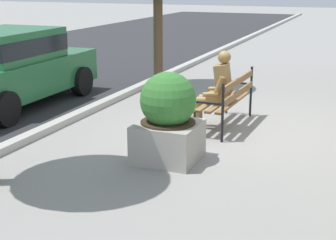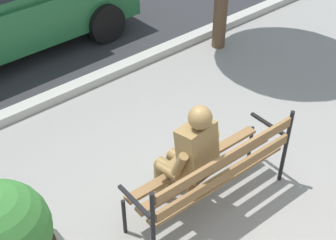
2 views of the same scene
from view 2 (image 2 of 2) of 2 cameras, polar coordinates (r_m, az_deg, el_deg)
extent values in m
plane|color=gray|center=(4.93, 5.45, -11.91)|extent=(80.00, 80.00, 0.00)
cube|color=#B2AFA8|center=(6.67, -12.32, 3.41)|extent=(60.00, 0.20, 0.12)
cube|color=olive|center=(4.66, 6.22, -7.46)|extent=(1.70, 0.16, 0.04)
cube|color=olive|center=(4.75, 4.72, -6.26)|extent=(1.70, 0.16, 0.04)
cube|color=olive|center=(4.84, 3.28, -5.11)|extent=(1.70, 0.16, 0.04)
cube|color=olive|center=(4.50, 7.16, -6.57)|extent=(1.70, 0.09, 0.11)
cube|color=olive|center=(4.35, 7.38, -4.51)|extent=(1.70, 0.09, 0.11)
cylinder|color=black|center=(4.65, -5.34, -11.63)|extent=(0.04, 0.04, 0.45)
cylinder|color=black|center=(4.21, -1.83, -13.31)|extent=(0.04, 0.04, 0.95)
cube|color=black|center=(4.24, -4.10, -9.83)|extent=(0.05, 0.48, 0.03)
cylinder|color=black|center=(5.49, 9.99, -2.71)|extent=(0.04, 0.04, 0.45)
cylinder|color=black|center=(5.12, 14.10, -3.25)|extent=(0.04, 0.04, 0.95)
cube|color=black|center=(5.15, 12.07, -0.51)|extent=(0.05, 0.48, 0.03)
cube|color=olive|center=(4.60, 2.52, -6.01)|extent=(0.37, 0.35, 0.16)
cube|color=olive|center=(4.34, 3.61, -3.61)|extent=(0.39, 0.32, 0.55)
sphere|color=olive|center=(4.09, 3.93, 0.30)|extent=(0.22, 0.22, 0.22)
cylinder|color=olive|center=(4.26, 1.43, -5.41)|extent=(0.11, 0.19, 0.29)
cylinder|color=olive|center=(4.44, -0.03, -6.20)|extent=(0.11, 0.27, 0.10)
cylinder|color=olive|center=(4.51, 5.24, -2.62)|extent=(0.11, 0.19, 0.29)
cylinder|color=olive|center=(4.69, 3.89, -3.36)|extent=(0.11, 0.27, 0.10)
cylinder|color=olive|center=(4.65, 0.47, -6.09)|extent=(0.16, 0.38, 0.14)
cylinder|color=olive|center=(4.93, -1.07, -7.32)|extent=(0.11, 0.11, 0.50)
cube|color=olive|center=(5.12, -1.53, -8.67)|extent=(0.13, 0.25, 0.07)
cylinder|color=olive|center=(4.75, 1.97, -4.99)|extent=(0.16, 0.38, 0.14)
cylinder|color=olive|center=(5.02, 0.38, -6.27)|extent=(0.11, 0.11, 0.50)
cube|color=olive|center=(5.20, -0.11, -7.63)|extent=(0.13, 0.25, 0.07)
cube|color=olive|center=(5.26, 0.57, -6.35)|extent=(0.30, 0.21, 0.16)
sphere|color=#387A33|center=(3.89, -19.73, -12.57)|extent=(0.80, 0.80, 0.80)
cube|color=#236638|center=(7.82, -19.66, 12.14)|extent=(4.13, 1.78, 0.70)
cylinder|color=black|center=(7.80, -7.61, 11.60)|extent=(0.64, 0.23, 0.64)
camera|label=1|loc=(6.05, -116.54, -33.49)|focal=54.36mm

